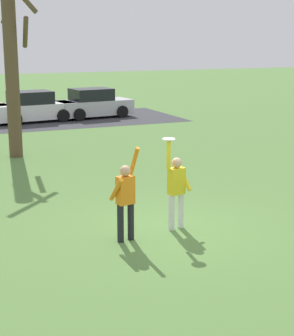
{
  "coord_description": "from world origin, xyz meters",
  "views": [
    {
      "loc": [
        -5.23,
        -10.67,
        4.2
      ],
      "look_at": [
        -0.51,
        0.12,
        1.45
      ],
      "focal_mm": 59.09,
      "sensor_mm": 36.0,
      "label": 1
    }
  ],
  "objects_px": {
    "person_catcher": "(176,187)",
    "parked_car_silver": "(93,104)",
    "frisbee_disc": "(169,139)",
    "bare_tree_tall": "(12,63)",
    "parked_car_white": "(33,108)",
    "person_defender": "(125,197)"
  },
  "relations": [
    {
      "from": "person_catcher",
      "to": "parked_car_silver",
      "type": "height_order",
      "value": "person_catcher"
    },
    {
      "from": "frisbee_disc",
      "to": "bare_tree_tall",
      "type": "xyz_separation_m",
      "value": [
        -1.57,
        9.5,
        1.29
      ]
    },
    {
      "from": "frisbee_disc",
      "to": "bare_tree_tall",
      "type": "height_order",
      "value": "bare_tree_tall"
    },
    {
      "from": "person_catcher",
      "to": "bare_tree_tall",
      "type": "distance_m",
      "value": 9.92
    },
    {
      "from": "person_catcher",
      "to": "parked_car_white",
      "type": "height_order",
      "value": "person_catcher"
    },
    {
      "from": "person_catcher",
      "to": "frisbee_disc",
      "type": "relative_size",
      "value": 7.29
    },
    {
      "from": "person_defender",
      "to": "parked_car_silver",
      "type": "bearing_deg",
      "value": 62.67
    },
    {
      "from": "person_catcher",
      "to": "person_defender",
      "type": "relative_size",
      "value": 1.02
    },
    {
      "from": "parked_car_white",
      "to": "parked_car_silver",
      "type": "distance_m",
      "value": 3.41
    },
    {
      "from": "person_defender",
      "to": "frisbee_disc",
      "type": "xyz_separation_m",
      "value": [
        1.1,
        0.22,
        1.11
      ]
    },
    {
      "from": "parked_car_silver",
      "to": "bare_tree_tall",
      "type": "height_order",
      "value": "bare_tree_tall"
    },
    {
      "from": "parked_car_silver",
      "to": "parked_car_white",
      "type": "bearing_deg",
      "value": 178.31
    },
    {
      "from": "frisbee_disc",
      "to": "person_catcher",
      "type": "bearing_deg",
      "value": 11.13
    },
    {
      "from": "parked_car_white",
      "to": "bare_tree_tall",
      "type": "distance_m",
      "value": 9.33
    },
    {
      "from": "parked_car_silver",
      "to": "person_catcher",
      "type": "bearing_deg",
      "value": -109.04
    },
    {
      "from": "parked_car_white",
      "to": "bare_tree_tall",
      "type": "xyz_separation_m",
      "value": [
        -2.47,
        -8.6,
        2.65
      ]
    },
    {
      "from": "parked_car_white",
      "to": "parked_car_silver",
      "type": "height_order",
      "value": "same"
    },
    {
      "from": "frisbee_disc",
      "to": "bare_tree_tall",
      "type": "bearing_deg",
      "value": 99.4
    },
    {
      "from": "person_defender",
      "to": "parked_car_silver",
      "type": "relative_size",
      "value": 0.48
    },
    {
      "from": "frisbee_disc",
      "to": "parked_car_silver",
      "type": "distance_m",
      "value": 18.93
    },
    {
      "from": "frisbee_disc",
      "to": "bare_tree_tall",
      "type": "distance_m",
      "value": 9.72
    },
    {
      "from": "person_defender",
      "to": "bare_tree_tall",
      "type": "height_order",
      "value": "bare_tree_tall"
    }
  ]
}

